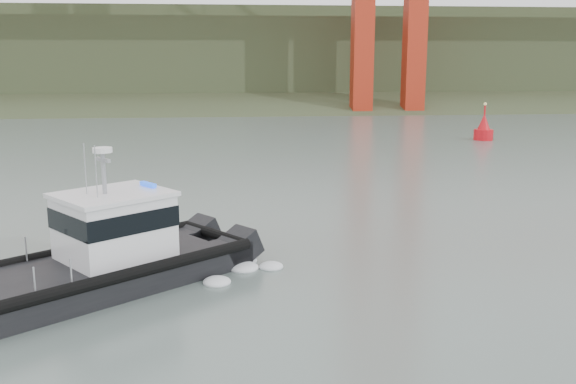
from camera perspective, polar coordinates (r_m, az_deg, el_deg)
ground at (r=23.39m, az=1.40°, el=-9.27°), size 400.00×400.00×0.00m
headlands at (r=147.17m, az=-4.67°, el=11.32°), size 500.00×105.36×27.12m
patrol_boat at (r=24.99m, az=-15.75°, el=-5.04°), size 11.29×10.12×5.43m
nav_buoy at (r=69.84m, az=17.00°, el=5.33°), size 1.97×1.97×4.10m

